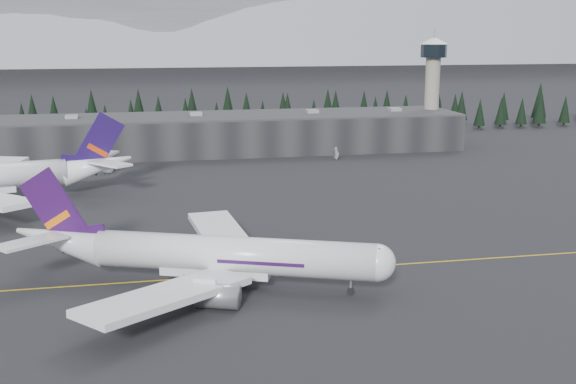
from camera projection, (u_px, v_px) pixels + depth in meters
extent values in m
plane|color=black|center=(311.00, 267.00, 126.34)|extent=(1400.00, 1400.00, 0.00)
cube|color=gold|center=(314.00, 270.00, 124.42)|extent=(400.00, 0.40, 0.02)
cube|color=black|center=(226.00, 134.00, 244.51)|extent=(160.00, 30.00, 12.00)
cube|color=#333335|center=(226.00, 116.00, 243.12)|extent=(160.00, 30.00, 0.60)
cylinder|color=gray|center=(432.00, 100.00, 259.84)|extent=(5.20, 5.20, 32.00)
cylinder|color=black|center=(434.00, 51.00, 256.06)|extent=(9.20, 9.20, 4.50)
cone|color=silver|center=(434.00, 41.00, 255.30)|extent=(10.00, 10.00, 2.00)
cube|color=black|center=(215.00, 117.00, 279.54)|extent=(360.00, 20.00, 15.00)
cylinder|color=silver|center=(234.00, 255.00, 115.09)|extent=(44.38, 22.21, 5.92)
sphere|color=silver|center=(377.00, 263.00, 111.22)|extent=(5.92, 5.92, 5.92)
cone|color=silver|center=(61.00, 240.00, 119.93)|extent=(17.59, 11.61, 8.57)
cube|color=silver|center=(223.00, 236.00, 131.13)|extent=(10.93, 28.35, 2.53)
cylinder|color=#93969B|center=(248.00, 256.00, 125.28)|extent=(7.34, 5.85, 3.75)
cube|color=silver|center=(167.00, 296.00, 101.75)|extent=(26.17, 23.93, 2.53)
cylinder|color=#93969B|center=(218.00, 296.00, 106.32)|extent=(7.34, 5.85, 3.75)
cube|color=#2E0E45|center=(56.00, 211.00, 118.91)|extent=(11.80, 5.06, 14.69)
cube|color=orange|center=(58.00, 220.00, 119.20)|extent=(4.68, 2.28, 3.62)
cube|color=silver|center=(66.00, 223.00, 125.65)|extent=(5.98, 11.39, 0.49)
cube|color=silver|center=(31.00, 242.00, 114.27)|extent=(11.26, 10.22, 0.49)
cylinder|color=black|center=(351.00, 285.00, 112.76)|extent=(0.49, 0.49, 2.96)
cylinder|color=black|center=(201.00, 267.00, 121.39)|extent=(0.49, 0.49, 2.96)
cylinder|color=black|center=(185.00, 285.00, 112.86)|extent=(0.49, 0.49, 2.96)
cone|color=white|center=(97.00, 166.00, 182.39)|extent=(19.17, 9.68, 9.47)
cube|color=#1E0E44|center=(98.00, 144.00, 181.37)|extent=(13.68, 2.98, 16.23)
cube|color=#C23C0B|center=(97.00, 150.00, 181.65)|extent=(5.34, 1.54, 4.00)
cube|color=white|center=(109.00, 164.00, 176.92)|extent=(11.48, 12.32, 0.54)
cube|color=white|center=(102.00, 155.00, 188.77)|extent=(8.67, 12.94, 0.54)
imported|color=silver|center=(108.00, 171.00, 208.32)|extent=(3.63, 6.02, 1.56)
imported|color=silver|center=(337.00, 157.00, 230.83)|extent=(4.11, 1.96, 1.36)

